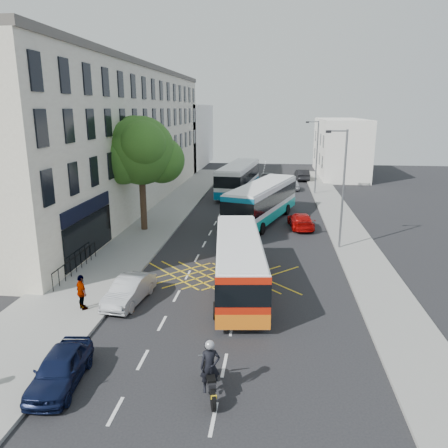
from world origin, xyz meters
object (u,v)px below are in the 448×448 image
(bus_near, at_px, (239,263))
(red_hatchback, at_px, (301,221))
(distant_car_grey, at_px, (267,179))
(distant_car_silver, at_px, (293,184))
(bus_mid, at_px, (262,202))
(lamp_near, at_px, (342,183))
(bus_far, at_px, (239,178))
(parked_car_silver, at_px, (129,290))
(parked_car_blue, at_px, (60,369))
(distant_car_dark, at_px, (302,175))
(pedestrian_far, at_px, (82,292))
(lamp_far, at_px, (316,153))
(motorbike, at_px, (210,369))
(street_tree, at_px, (140,151))

(bus_near, height_order, red_hatchback, bus_near)
(distant_car_grey, relative_size, distant_car_silver, 1.30)
(bus_mid, bearing_deg, lamp_near, -35.30)
(bus_far, xyz_separation_m, parked_car_silver, (-3.02, -29.46, -1.14))
(distant_car_grey, bearing_deg, red_hatchback, -77.02)
(parked_car_blue, bearing_deg, distant_car_dark, 71.49)
(parked_car_silver, bearing_deg, pedestrian_far, -137.70)
(lamp_near, bearing_deg, pedestrian_far, -139.93)
(lamp_far, relative_size, distant_car_grey, 1.67)
(lamp_far, xyz_separation_m, distant_car_silver, (-2.31, 2.83, -3.99))
(motorbike, bearing_deg, distant_car_dark, 67.43)
(distant_car_silver, bearing_deg, motorbike, 79.72)
(lamp_near, height_order, bus_mid, lamp_near)
(parked_car_blue, distance_m, distant_car_grey, 44.04)
(bus_far, xyz_separation_m, distant_car_silver, (6.24, 3.36, -1.16))
(distant_car_dark, bearing_deg, lamp_near, 87.09)
(lamp_far, bearing_deg, parked_car_silver, -111.10)
(bus_near, height_order, distant_car_grey, bus_near)
(street_tree, bearing_deg, parked_car_blue, -81.64)
(bus_mid, distance_m, bus_far, 12.70)
(motorbike, bearing_deg, bus_far, 77.61)
(red_hatchback, xyz_separation_m, pedestrian_far, (-11.18, -16.60, 0.39))
(bus_mid, bearing_deg, distant_car_silver, 95.81)
(parked_car_silver, bearing_deg, bus_mid, 77.55)
(bus_near, xyz_separation_m, distant_car_grey, (0.86, 34.50, -0.85))
(bus_far, relative_size, distant_car_grey, 2.56)
(bus_far, distance_m, motorbike, 36.33)
(pedestrian_far, bearing_deg, red_hatchback, -79.70)
(bus_near, xyz_separation_m, red_hatchback, (3.99, 13.06, -0.89))
(parked_car_silver, bearing_deg, street_tree, 110.72)
(bus_near, height_order, motorbike, bus_near)
(bus_mid, distance_m, distant_car_grey, 19.61)
(distant_car_grey, distance_m, pedestrian_far, 38.88)
(bus_far, relative_size, parked_car_silver, 3.16)
(distant_car_grey, xyz_separation_m, distant_car_dark, (4.62, 3.51, 0.08))
(distant_car_silver, relative_size, distant_car_dark, 0.81)
(distant_car_dark, bearing_deg, red_hatchback, 82.20)
(bus_near, xyz_separation_m, motorbike, (-0.22, -9.03, -0.54))
(bus_far, bearing_deg, bus_near, -78.56)
(parked_car_blue, bearing_deg, bus_far, 79.56)
(parked_car_blue, relative_size, distant_car_grey, 0.77)
(lamp_near, distance_m, parked_car_silver, 15.80)
(bus_mid, relative_size, parked_car_silver, 3.09)
(parked_car_blue, height_order, distant_car_grey, distant_car_grey)
(street_tree, xyz_separation_m, distant_car_silver, (12.39, 19.86, -5.66))
(street_tree, xyz_separation_m, parked_car_blue, (2.91, -19.81, -5.66))
(lamp_far, bearing_deg, lamp_near, -90.00)
(motorbike, xyz_separation_m, distant_car_dark, (5.70, 47.03, -0.22))
(bus_far, bearing_deg, street_tree, -103.83)
(street_tree, bearing_deg, distant_car_grey, 68.61)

